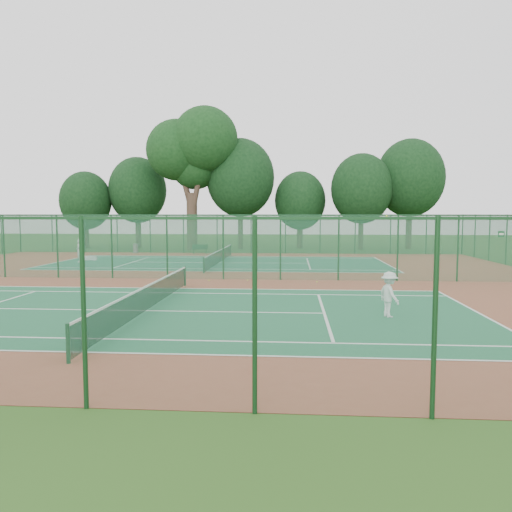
{
  "coord_description": "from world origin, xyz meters",
  "views": [
    {
      "loc": [
        5.27,
        -26.56,
        3.53
      ],
      "look_at": [
        3.58,
        -3.75,
        1.6
      ],
      "focal_mm": 35.0,
      "sensor_mm": 36.0,
      "label": 1
    }
  ],
  "objects_px": {
    "bench": "(200,249)",
    "big_tree": "(193,149)",
    "trash_bin": "(136,248)",
    "kit_bag": "(91,258)",
    "player_near": "(389,294)",
    "player_far": "(79,250)"
  },
  "relations": [
    {
      "from": "player_near",
      "to": "big_tree",
      "type": "bearing_deg",
      "value": 1.14
    },
    {
      "from": "player_far",
      "to": "trash_bin",
      "type": "relative_size",
      "value": 2.03
    },
    {
      "from": "trash_bin",
      "to": "kit_bag",
      "type": "height_order",
      "value": "trash_bin"
    },
    {
      "from": "player_far",
      "to": "bench",
      "type": "relative_size",
      "value": 1.2
    },
    {
      "from": "player_near",
      "to": "kit_bag",
      "type": "height_order",
      "value": "player_near"
    },
    {
      "from": "kit_bag",
      "to": "bench",
      "type": "bearing_deg",
      "value": 48.38
    },
    {
      "from": "trash_bin",
      "to": "kit_bag",
      "type": "relative_size",
      "value": 0.98
    },
    {
      "from": "big_tree",
      "to": "player_near",
      "type": "bearing_deg",
      "value": -67.43
    },
    {
      "from": "trash_bin",
      "to": "bench",
      "type": "distance_m",
      "value": 6.04
    },
    {
      "from": "bench",
      "to": "big_tree",
      "type": "bearing_deg",
      "value": 94.55
    },
    {
      "from": "bench",
      "to": "kit_bag",
      "type": "relative_size",
      "value": 1.66
    },
    {
      "from": "trash_bin",
      "to": "bench",
      "type": "xyz_separation_m",
      "value": [
        6.01,
        -0.63,
        0.02
      ]
    },
    {
      "from": "player_near",
      "to": "bench",
      "type": "height_order",
      "value": "player_near"
    },
    {
      "from": "player_far",
      "to": "bench",
      "type": "distance_m",
      "value": 11.09
    },
    {
      "from": "trash_bin",
      "to": "big_tree",
      "type": "xyz_separation_m",
      "value": [
        4.42,
        4.46,
        9.37
      ]
    },
    {
      "from": "kit_bag",
      "to": "big_tree",
      "type": "relative_size",
      "value": 0.06
    },
    {
      "from": "player_far",
      "to": "player_near",
      "type": "bearing_deg",
      "value": 29.86
    },
    {
      "from": "bench",
      "to": "big_tree",
      "type": "distance_m",
      "value": 10.77
    },
    {
      "from": "player_near",
      "to": "bench",
      "type": "xyz_separation_m",
      "value": [
        -11.48,
        26.34,
        -0.35
      ]
    },
    {
      "from": "trash_bin",
      "to": "big_tree",
      "type": "relative_size",
      "value": 0.06
    },
    {
      "from": "player_far",
      "to": "trash_bin",
      "type": "height_order",
      "value": "player_far"
    },
    {
      "from": "trash_bin",
      "to": "kit_bag",
      "type": "xyz_separation_m",
      "value": [
        -1.18,
        -7.22,
        -0.26
      ]
    }
  ]
}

